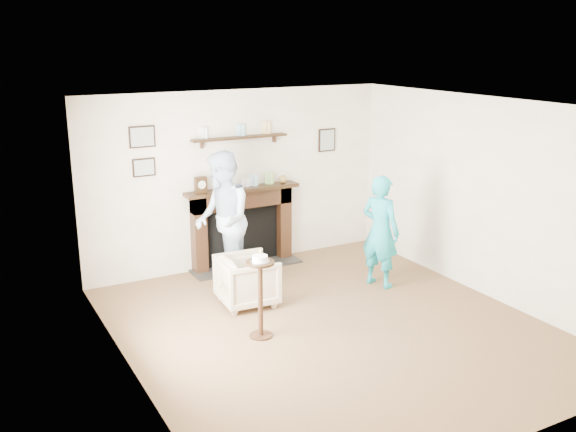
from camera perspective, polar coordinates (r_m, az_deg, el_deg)
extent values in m
plane|color=brown|center=(7.40, 3.93, -9.89)|extent=(5.00, 5.00, 0.00)
cube|color=beige|center=(9.09, -4.41, 3.29)|extent=(4.50, 0.04, 2.50)
cube|color=beige|center=(6.09, -14.04, -3.35)|extent=(0.04, 5.00, 2.50)
cube|color=beige|center=(8.35, 17.24, 1.53)|extent=(0.04, 5.00, 2.50)
cube|color=silver|center=(6.72, 4.33, 9.75)|extent=(4.50, 5.00, 0.04)
cube|color=black|center=(8.94, -7.91, -1.67)|extent=(0.18, 0.20, 1.10)
cube|color=black|center=(9.46, -0.43, -0.55)|extent=(0.18, 0.20, 1.10)
cube|color=black|center=(9.06, -4.12, 1.51)|extent=(1.50, 0.20, 0.24)
cube|color=black|center=(9.27, -4.23, -1.70)|extent=(1.14, 0.06, 0.86)
cube|color=#292725|center=(9.24, -3.69, -4.47)|extent=(1.60, 0.44, 0.03)
cube|color=black|center=(9.00, -4.06, 2.36)|extent=(1.68, 0.26, 0.05)
cube|color=black|center=(8.92, -4.29, 6.97)|extent=(1.40, 0.15, 0.03)
cube|color=black|center=(8.50, -12.85, 6.89)|extent=(0.34, 0.03, 0.28)
cube|color=black|center=(8.57, -12.69, 4.24)|extent=(0.30, 0.03, 0.24)
cube|color=black|center=(9.67, 3.47, 6.76)|extent=(0.28, 0.03, 0.34)
cube|color=black|center=(8.74, -7.77, 2.76)|extent=(0.16, 0.09, 0.22)
cylinder|color=beige|center=(8.70, -7.66, 2.77)|extent=(0.11, 0.01, 0.11)
sphere|color=green|center=(9.26, -0.46, 3.31)|extent=(0.12, 0.12, 0.12)
imported|color=#BDA58D|center=(8.02, -3.59, -7.79)|extent=(0.72, 0.70, 0.62)
imported|color=#CBDCFF|center=(8.65, -5.68, -6.06)|extent=(0.87, 1.01, 1.79)
imported|color=#21BDBF|center=(8.68, 8.02, -6.06)|extent=(0.53, 0.64, 1.49)
cylinder|color=black|center=(7.20, -2.42, -10.54)|extent=(0.26, 0.26, 0.02)
cylinder|color=black|center=(7.02, -2.46, -7.45)|extent=(0.06, 0.06, 0.83)
cylinder|color=black|center=(6.87, -2.50, -4.17)|extent=(0.31, 0.31, 0.03)
cylinder|color=silver|center=(6.86, -2.51, -4.04)|extent=(0.21, 0.21, 0.01)
cylinder|color=white|center=(6.85, -2.51, -3.78)|extent=(0.17, 0.17, 0.06)
cylinder|color=#F7E49C|center=(6.83, -2.51, -3.37)|extent=(0.01, 0.01, 0.05)
sphere|color=orange|center=(6.82, -2.52, -3.12)|extent=(0.02, 0.02, 0.02)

